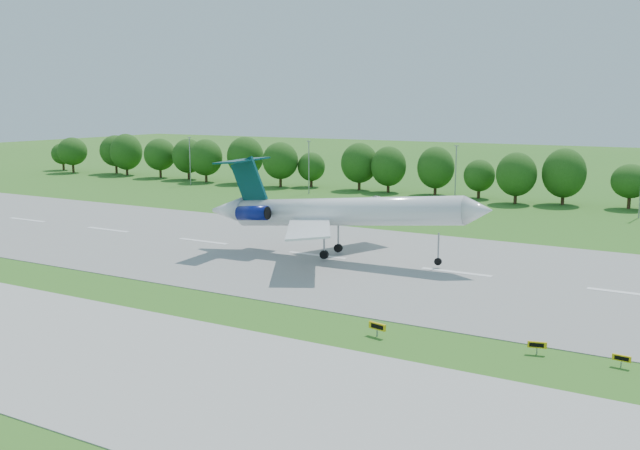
{
  "coord_description": "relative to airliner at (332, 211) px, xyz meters",
  "views": [
    {
      "loc": [
        28.03,
        -58.29,
        21.03
      ],
      "look_at": [
        -15.52,
        18.0,
        5.75
      ],
      "focal_mm": 40.0,
      "sensor_mm": 36.0,
      "label": 1
    }
  ],
  "objects": [
    {
      "name": "ground",
      "position": [
        17.53,
        -24.84,
        -6.5
      ],
      "size": [
        600.0,
        600.0,
        0.0
      ],
      "primitive_type": "plane",
      "color": "#2B6C1C",
      "rests_on": "ground"
    },
    {
      "name": "runway",
      "position": [
        17.53,
        0.16,
        -6.46
      ],
      "size": [
        400.0,
        45.0,
        0.08
      ],
      "primitive_type": "cube",
      "color": "gray",
      "rests_on": "ground"
    },
    {
      "name": "taxiway",
      "position": [
        17.53,
        -42.84,
        -6.46
      ],
      "size": [
        400.0,
        23.0,
        0.08
      ],
      "primitive_type": "cube",
      "color": "#ADADA8",
      "rests_on": "ground"
    },
    {
      "name": "tree_line",
      "position": [
        17.53,
        67.16,
        -0.31
      ],
      "size": [
        288.4,
        8.4,
        10.4
      ],
      "color": "#382314",
      "rests_on": "ground"
    },
    {
      "name": "light_poles",
      "position": [
        15.03,
        57.16,
        -0.16
      ],
      "size": [
        175.9,
        0.25,
        12.19
      ],
      "color": "gray",
      "rests_on": "ground"
    },
    {
      "name": "airliner",
      "position": [
        0.0,
        0.0,
        0.0
      ],
      "size": [
        40.88,
        29.59,
        13.11
      ],
      "rotation": [
        0.0,
        -0.08,
        0.08
      ],
      "color": "white",
      "rests_on": "ground"
    },
    {
      "name": "taxi_sign_left",
      "position": [
        19.4,
        -26.84,
        -5.55
      ],
      "size": [
        1.83,
        0.61,
        1.28
      ],
      "rotation": [
        0.0,
        0.0,
        -0.22
      ],
      "color": "gray",
      "rests_on": "ground"
    },
    {
      "name": "taxi_sign_centre",
      "position": [
        39.62,
        -24.02,
        -5.74
      ],
      "size": [
        1.47,
        0.32,
        1.03
      ],
      "rotation": [
        0.0,
        0.0,
        -0.1
      ],
      "color": "gray",
      "rests_on": "ground"
    },
    {
      "name": "taxi_sign_right",
      "position": [
        33.06,
        -24.36,
        -5.68
      ],
      "size": [
        1.58,
        0.56,
        1.12
      ],
      "rotation": [
        0.0,
        0.0,
        0.25
      ],
      "color": "gray",
      "rests_on": "ground"
    },
    {
      "name": "service_vehicle_a",
      "position": [
        -6.29,
        54.1,
        -5.83
      ],
      "size": [
        4.17,
        1.77,
        1.34
      ],
      "primitive_type": "imported",
      "rotation": [
        0.0,
        0.0,
        1.48
      ],
      "color": "silver",
      "rests_on": "ground"
    },
    {
      "name": "service_vehicle_b",
      "position": [
        -18.35,
        53.67,
        -5.89
      ],
      "size": [
        3.83,
        2.67,
        1.21
      ],
      "primitive_type": "imported",
      "rotation": [
        0.0,
        0.0,
        1.18
      ],
      "color": "silver",
      "rests_on": "ground"
    }
  ]
}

